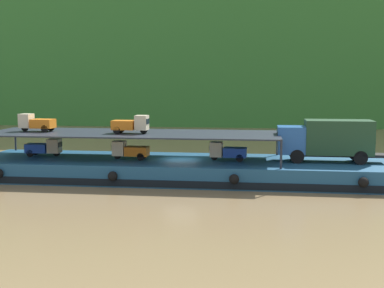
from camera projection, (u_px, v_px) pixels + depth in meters
ground_plane at (181, 179)px, 38.49m from camera, size 400.00×400.00×0.00m
hillside_far_bank at (229, 3)px, 96.50m from camera, size 127.25×37.51×39.90m
cargo_barge at (181, 169)px, 38.38m from camera, size 31.66×8.11×1.50m
covered_lorry at (327, 139)px, 36.97m from camera, size 7.87×2.34×3.10m
cargo_rack at (132, 134)px, 38.56m from camera, size 22.46×6.76×2.00m
mini_truck_lower_stern at (44, 147)px, 40.01m from camera, size 2.76×1.23×1.38m
mini_truck_lower_aft at (130, 150)px, 38.37m from camera, size 2.76×1.23×1.38m
mini_truck_lower_mid at (227, 151)px, 37.76m from camera, size 2.78×1.28×1.38m
mini_truck_upper_stern at (36, 123)px, 39.46m from camera, size 2.79×1.30×1.38m
mini_truck_upper_mid at (131, 124)px, 37.91m from camera, size 2.78×1.26×1.38m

